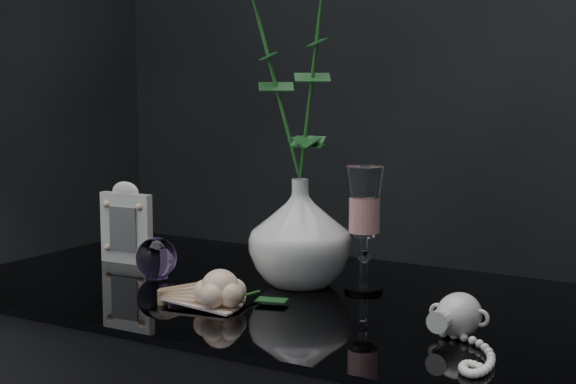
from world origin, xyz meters
The scene contains 8 objects.
vase centered at (0.01, 0.10, 0.85)m, with size 0.16×0.16×0.17m, color white.
wine_glass centered at (0.11, 0.12, 0.86)m, with size 0.06×0.06×0.20m, color white, non-canonical shape.
picture_frame centered at (-0.34, 0.08, 0.84)m, with size 0.11×0.08×0.15m, color silver, non-canonical shape.
paperweight centered at (-0.22, 0.02, 0.80)m, with size 0.07×0.07×0.07m, color #9671B8, non-canonical shape.
paper_fan centered at (-0.10, -0.11, 0.77)m, with size 0.24×0.19×0.03m, color beige, non-canonical shape.
loose_rose centered at (-0.02, -0.08, 0.79)m, with size 0.13×0.17×0.06m, color #FFC8A4, non-canonical shape.
pearl_jar centered at (0.32, -0.03, 0.79)m, with size 0.20×0.21×0.06m, color silver, non-canonical shape.
roses centered at (-0.01, 0.10, 1.14)m, with size 0.23×0.11×0.43m.
Camera 1 is at (0.71, -1.09, 1.10)m, focal length 55.00 mm.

